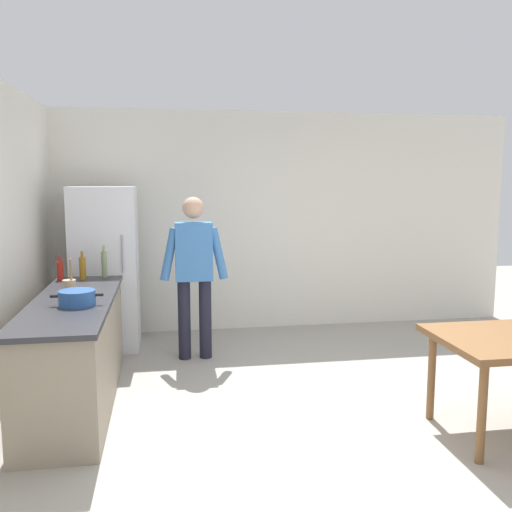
# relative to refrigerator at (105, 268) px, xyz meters

# --- Properties ---
(ground_plane) EXTENTS (14.00, 14.00, 0.00)m
(ground_plane) POSITION_rel_refrigerator_xyz_m (1.90, -2.40, -0.90)
(ground_plane) COLOR #9E998E
(wall_back) EXTENTS (6.40, 0.12, 2.70)m
(wall_back) POSITION_rel_refrigerator_xyz_m (1.90, 0.60, 0.45)
(wall_back) COLOR silver
(wall_back) RESTS_ON ground_plane
(kitchen_counter) EXTENTS (0.64, 2.20, 0.90)m
(kitchen_counter) POSITION_rel_refrigerator_xyz_m (-0.10, -1.60, -0.45)
(kitchen_counter) COLOR gray
(kitchen_counter) RESTS_ON ground_plane
(refrigerator) EXTENTS (0.70, 0.67, 1.80)m
(refrigerator) POSITION_rel_refrigerator_xyz_m (0.00, 0.00, 0.00)
(refrigerator) COLOR white
(refrigerator) RESTS_ON ground_plane
(person) EXTENTS (0.70, 0.22, 1.70)m
(person) POSITION_rel_refrigerator_xyz_m (0.95, -0.55, 0.08)
(person) COLOR #1E1E2D
(person) RESTS_ON ground_plane
(cooking_pot) EXTENTS (0.40, 0.28, 0.12)m
(cooking_pot) POSITION_rel_refrigerator_xyz_m (-0.03, -1.83, 0.06)
(cooking_pot) COLOR #285193
(cooking_pot) RESTS_ON kitchen_counter
(utensil_jar) EXTENTS (0.11, 0.11, 0.32)m
(utensil_jar) POSITION_rel_refrigerator_xyz_m (-0.14, -1.46, 0.08)
(utensil_jar) COLOR tan
(utensil_jar) RESTS_ON kitchen_counter
(bottle_oil_amber) EXTENTS (0.06, 0.06, 0.28)m
(bottle_oil_amber) POSITION_rel_refrigerator_xyz_m (-0.15, -0.66, 0.12)
(bottle_oil_amber) COLOR #996619
(bottle_oil_amber) RESTS_ON kitchen_counter
(bottle_sauce_red) EXTENTS (0.06, 0.06, 0.24)m
(bottle_sauce_red) POSITION_rel_refrigerator_xyz_m (-0.36, -0.67, 0.10)
(bottle_sauce_red) COLOR #B22319
(bottle_sauce_red) RESTS_ON kitchen_counter
(bottle_vinegar_tall) EXTENTS (0.06, 0.06, 0.32)m
(bottle_vinegar_tall) POSITION_rel_refrigerator_xyz_m (0.05, -0.57, 0.14)
(bottle_vinegar_tall) COLOR gray
(bottle_vinegar_tall) RESTS_ON kitchen_counter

